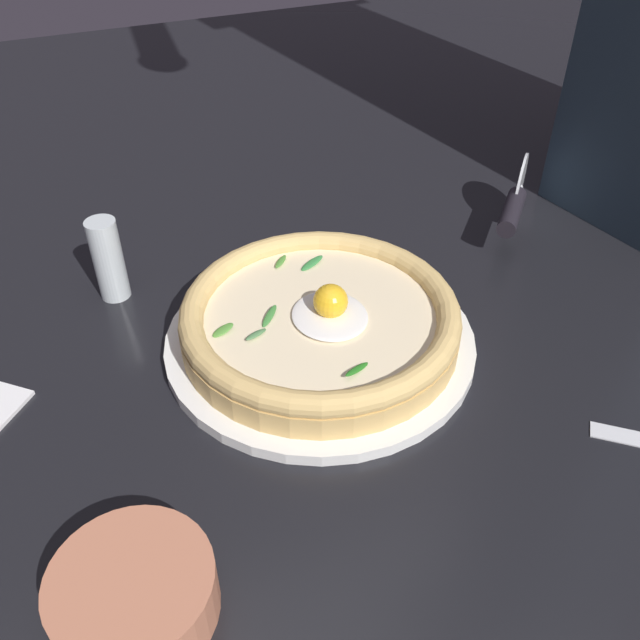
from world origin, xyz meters
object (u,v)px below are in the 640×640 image
pizza_cutter (515,203)px  side_bowl (134,594)px  pizza (320,319)px  pepper_shaker (108,260)px

pizza_cutter → side_bowl: bearing=120.5°
pizza → pizza_cutter: size_ratio=2.32×
pizza → side_bowl: 0.30m
side_bowl → pepper_shaker: bearing=-7.7°
pizza → pizza_cutter: bearing=-71.1°
pizza → side_bowl: size_ratio=2.42×
side_bowl → pizza: bearing=-47.4°
pepper_shaker → pizza: bearing=-133.5°
side_bowl → pepper_shaker: 0.37m
pepper_shaker → pizza_cutter: bearing=-97.5°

